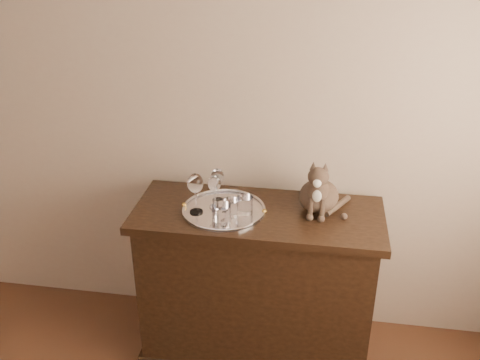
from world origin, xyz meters
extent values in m
cube|color=tan|center=(0.00, 2.25, 1.35)|extent=(4.00, 0.10, 2.70)
cylinder|color=silver|center=(0.44, 1.92, 0.85)|extent=(0.40, 0.40, 0.01)
cylinder|color=white|center=(0.48, 1.87, 0.90)|extent=(0.07, 0.07, 0.08)
cylinder|color=silver|center=(0.45, 1.79, 0.91)|extent=(0.09, 0.09, 0.10)
cylinder|color=white|center=(0.54, 1.90, 0.90)|extent=(0.08, 0.08, 0.09)
camera|label=1|loc=(0.87, -0.27, 2.12)|focal=40.00mm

